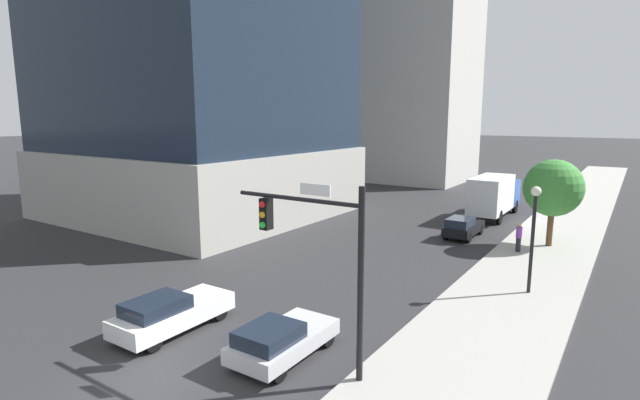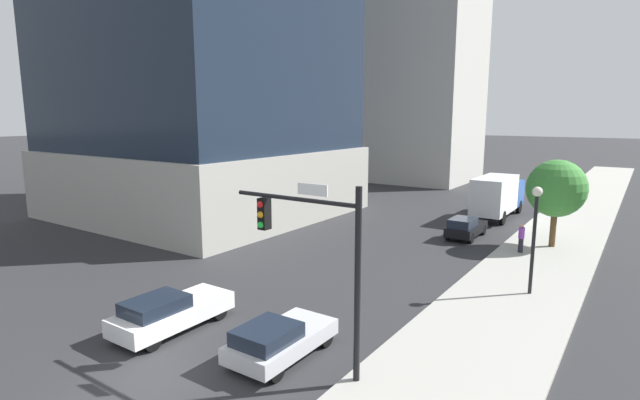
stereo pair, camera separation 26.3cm
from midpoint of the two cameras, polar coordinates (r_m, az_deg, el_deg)
The scene contains 11 objects.
ground_plane at distance 16.79m, azimuth -18.83°, elevation -19.68°, with size 400.00×400.00×0.00m, color #28282B.
sidewalk at distance 29.93m, azimuth 24.74°, elevation -6.66°, with size 5.37×120.00×0.15m, color #9E9B93.
construction_building at distance 63.60m, azimuth 12.27°, elevation 16.53°, with size 24.73×15.47×37.30m.
traffic_light_pole at distance 15.06m, azimuth -0.23°, elevation -5.17°, with size 4.75×0.48×6.00m.
street_lamp at distance 23.61m, azimuth 24.29°, elevation -2.46°, with size 0.44×0.44×4.91m.
street_tree at distance 32.77m, azimuth 26.29°, elevation 1.21°, with size 3.50×3.50×5.39m.
car_silver at distance 17.07m, azimuth -4.45°, elevation -16.02°, with size 1.94×4.10×1.34m.
car_white at distance 19.79m, azimuth -16.92°, elevation -12.49°, with size 1.88×4.74×1.48m.
car_black at distance 33.99m, azimuth 16.96°, elevation -3.10°, with size 1.73×4.05×1.47m.
box_truck at distance 41.28m, azimuth 20.36°, elevation 0.61°, with size 2.36×7.94×3.43m.
pedestrian_purple_shirt at distance 31.05m, azimuth 22.85°, elevation -4.11°, with size 0.34×0.34×1.74m.
Camera 2 is at (12.08, -8.42, 8.14)m, focal length 27.17 mm.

